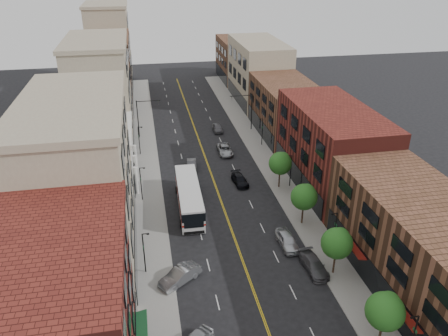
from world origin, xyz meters
TOP-DOWN VIEW (x-y plane):
  - ground at (0.00, 0.00)m, footprint 220.00×220.00m
  - sidewalk_left at (-10.00, 35.00)m, footprint 4.00×110.00m
  - sidewalk_right at (10.00, 35.00)m, footprint 4.00×110.00m
  - bldg_l_redbrick at (-17.00, -6.00)m, footprint 10.00×16.00m
  - bldg_l_tanoffice at (-17.00, 13.00)m, footprint 10.00×22.00m
  - bldg_l_white at (-17.00, 31.00)m, footprint 10.00×14.00m
  - bldg_l_far_a at (-17.00, 48.00)m, footprint 10.00×20.00m
  - bldg_l_far_b at (-17.00, 68.00)m, footprint 10.00×20.00m
  - bldg_l_far_c at (-17.00, 86.00)m, footprint 10.00×16.00m
  - bldg_r_near at (17.00, 0.00)m, footprint 10.00×26.00m
  - bldg_r_mid at (17.00, 24.00)m, footprint 10.00×22.00m
  - bldg_r_far_a at (17.00, 45.00)m, footprint 10.00×20.00m
  - bldg_r_far_b at (17.00, 66.00)m, footprint 10.00×22.00m
  - bldg_r_far_c at (17.00, 86.00)m, footprint 10.00×18.00m
  - tree_r_0 at (9.39, -5.93)m, footprint 3.40×3.40m
  - tree_r_1 at (9.39, 4.07)m, footprint 3.40×3.40m
  - tree_r_2 at (9.39, 14.07)m, footprint 3.40×3.40m
  - tree_r_3 at (9.39, 24.07)m, footprint 3.40×3.40m
  - lamp_l_1 at (-10.95, 8.00)m, footprint 0.81×0.55m
  - lamp_l_2 at (-10.95, 24.00)m, footprint 0.81×0.55m
  - lamp_l_3 at (-10.95, 40.00)m, footprint 0.81×0.55m
  - lamp_r_0 at (10.95, -8.00)m, footprint 0.81×0.55m
  - lamp_r_1 at (10.95, 8.00)m, footprint 0.81×0.55m
  - lamp_r_2 at (10.95, 24.00)m, footprint 0.81×0.55m
  - lamp_r_3 at (10.95, 40.00)m, footprint 0.81×0.55m
  - signal_mast_left at (-10.27, 48.00)m, footprint 4.49×0.18m
  - signal_mast_right at (10.27, 48.00)m, footprint 4.49×0.18m
  - city_bus at (-4.65, 20.63)m, footprint 3.55×13.58m
  - car_angle_b at (-7.40, 5.81)m, footprint 5.04×4.28m
  - car_parked_mid at (7.40, 4.87)m, footprint 2.30×5.06m
  - car_parked_far at (5.89, 9.77)m, footprint 2.09×4.85m
  - car_lane_behind at (-2.78, 33.21)m, footprint 1.85×4.36m
  - car_lane_a at (3.78, 26.27)m, footprint 2.29×4.73m
  - car_lane_b at (3.68, 37.74)m, footprint 2.49×5.26m
  - car_lane_c at (4.24, 48.36)m, footprint 1.70×4.21m

SIDE VIEW (x-z plane):
  - ground at x=0.00m, z-range 0.00..0.00m
  - sidewalk_left at x=-10.00m, z-range 0.00..0.15m
  - sidewalk_right at x=10.00m, z-range 0.00..0.15m
  - car_lane_a at x=3.78m, z-range 0.00..1.33m
  - car_lane_behind at x=-2.78m, z-range 0.00..1.40m
  - car_lane_c at x=4.24m, z-range 0.00..1.43m
  - car_parked_mid at x=7.40m, z-range 0.00..1.44m
  - car_lane_b at x=3.68m, z-range 0.00..1.45m
  - car_parked_far at x=5.89m, z-range 0.00..1.63m
  - car_angle_b at x=-7.40m, z-range 0.00..1.63m
  - city_bus at x=-4.65m, z-range 0.28..3.75m
  - lamp_l_1 at x=-10.95m, z-range 0.45..5.50m
  - lamp_l_2 at x=-10.95m, z-range 0.45..5.50m
  - lamp_l_3 at x=-10.95m, z-range 0.45..5.50m
  - lamp_r_0 at x=10.95m, z-range 0.45..5.50m
  - lamp_r_1 at x=10.95m, z-range 0.45..5.50m
  - lamp_r_2 at x=10.95m, z-range 0.45..5.50m
  - lamp_r_3 at x=10.95m, z-range 0.45..5.50m
  - bldg_l_white at x=-17.00m, z-range 0.00..8.00m
  - tree_r_0 at x=9.39m, z-range 1.33..6.92m
  - tree_r_1 at x=9.39m, z-range 1.33..6.92m
  - tree_r_2 at x=9.39m, z-range 1.33..6.92m
  - tree_r_3 at x=9.39m, z-range 1.33..6.92m
  - signal_mast_left at x=-10.27m, z-range 1.05..8.25m
  - signal_mast_right at x=10.27m, z-range 1.05..8.25m
  - bldg_r_near at x=17.00m, z-range 0.00..10.00m
  - bldg_r_far_a at x=17.00m, z-range 0.00..10.00m
  - bldg_r_far_c at x=17.00m, z-range 0.00..11.00m
  - bldg_r_mid at x=17.00m, z-range 0.00..12.00m
  - bldg_l_redbrick at x=-17.00m, z-range 0.00..14.00m
  - bldg_r_far_b at x=17.00m, z-range 0.00..14.00m
  - bldg_l_far_b at x=-17.00m, z-range 0.00..15.00m
  - bldg_l_tanoffice at x=-17.00m, z-range 0.00..18.00m
  - bldg_l_far_a at x=-17.00m, z-range 0.00..18.00m
  - bldg_l_far_c at x=-17.00m, z-range 0.00..20.00m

